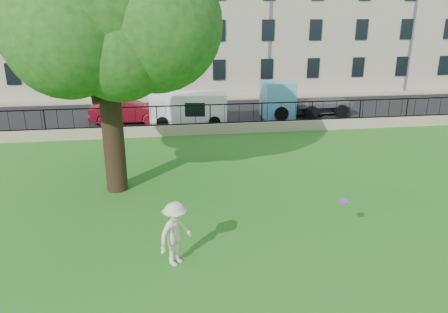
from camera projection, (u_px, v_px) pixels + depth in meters
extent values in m
plane|color=#22731B|center=(254.00, 236.00, 13.90)|extent=(120.00, 120.00, 0.00)
cube|color=tan|center=(210.00, 129.00, 25.03)|extent=(50.00, 0.40, 0.60)
cube|color=black|center=(210.00, 123.00, 24.92)|extent=(50.00, 0.05, 0.06)
cube|color=black|center=(210.00, 105.00, 24.57)|extent=(50.00, 0.05, 0.06)
cube|color=black|center=(202.00, 115.00, 29.52)|extent=(60.00, 9.00, 0.01)
cube|color=tan|center=(196.00, 99.00, 34.37)|extent=(60.00, 1.40, 0.12)
cube|color=#B1A68C|center=(189.00, 12.00, 37.61)|extent=(56.00, 10.00, 13.00)
cylinder|color=black|center=(113.00, 135.00, 16.78)|extent=(0.82, 0.82, 4.51)
sphere|color=#1C4612|center=(102.00, 3.00, 15.22)|extent=(6.27, 6.27, 6.27)
sphere|color=#1C4612|center=(155.00, 25.00, 14.94)|extent=(4.70, 4.70, 4.70)
sphere|color=#1C4612|center=(60.00, 15.00, 15.88)|extent=(5.08, 5.08, 5.08)
imported|color=beige|center=(175.00, 234.00, 12.15)|extent=(1.35, 1.37, 1.89)
cylinder|color=purple|center=(344.00, 201.00, 13.19)|extent=(0.31, 0.30, 0.12)
imported|color=maroon|center=(128.00, 111.00, 27.25)|extent=(4.64, 1.70, 1.52)
cube|color=white|center=(189.00, 109.00, 26.91)|extent=(4.79, 2.30, 1.94)
cube|color=#5EB4DE|center=(304.00, 99.00, 28.83)|extent=(5.61, 2.07, 2.34)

